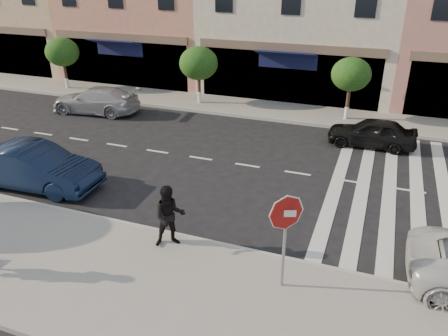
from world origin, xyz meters
TOP-DOWN VIEW (x-y plane):
  - ground at (0.00, 0.00)m, footprint 120.00×120.00m
  - sidewalk_near at (0.00, -3.75)m, footprint 60.00×4.50m
  - sidewalk_far at (0.00, 11.00)m, footprint 60.00×3.00m
  - street_tree_wa at (-14.00, 10.80)m, footprint 2.00×2.00m
  - street_tree_wb at (-5.00, 10.80)m, footprint 2.10×2.10m
  - street_tree_c at (3.00, 10.80)m, footprint 1.90×1.90m
  - stop_sign at (2.98, -2.62)m, footprint 0.83×0.33m
  - walker at (-0.30, -2.00)m, footprint 1.09×1.03m
  - car_near_mid at (-6.44, -0.32)m, footprint 4.75×1.85m
  - car_far_left at (-9.57, 7.60)m, footprint 4.82×2.33m
  - car_far_mid at (4.38, 7.80)m, footprint 3.68×1.51m

SIDE VIEW (x-z plane):
  - ground at x=0.00m, z-range 0.00..0.00m
  - sidewalk_near at x=0.00m, z-range 0.00..0.15m
  - sidewalk_far at x=0.00m, z-range 0.00..0.15m
  - car_far_mid at x=4.38m, z-range 0.00..1.25m
  - car_far_left at x=-9.57m, z-range 0.00..1.35m
  - car_near_mid at x=-6.44m, z-range 0.00..1.54m
  - walker at x=-0.30m, z-range 0.15..1.93m
  - stop_sign at x=2.98m, z-range 0.72..3.20m
  - street_tree_wb at x=-5.00m, z-range 0.78..3.84m
  - street_tree_wa at x=-14.00m, z-range 0.81..3.86m
  - street_tree_c at x=3.00m, z-range 0.84..3.87m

